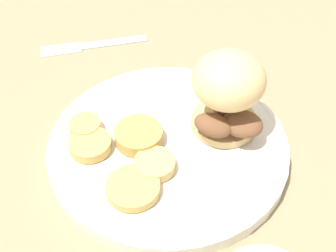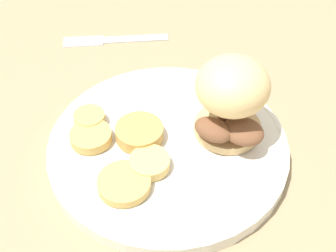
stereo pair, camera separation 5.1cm
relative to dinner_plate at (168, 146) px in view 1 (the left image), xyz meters
name	(u,v)px [view 1 (the left image)]	position (x,y,z in m)	size (l,w,h in m)	color
ground_plane	(168,152)	(0.00, 0.00, -0.01)	(4.00, 4.00, 0.00)	#937F5B
dinner_plate	(168,146)	(0.00, 0.00, 0.00)	(0.27, 0.27, 0.02)	white
sandwich	(228,92)	(-0.04, 0.05, 0.06)	(0.09, 0.09, 0.10)	tan
potato_round_0	(85,127)	(0.02, -0.10, 0.01)	(0.04, 0.04, 0.01)	tan
potato_round_1	(139,135)	(0.01, -0.03, 0.02)	(0.05, 0.05, 0.02)	tan
potato_round_2	(90,145)	(0.04, -0.08, 0.01)	(0.05, 0.05, 0.01)	tan
potato_round_3	(133,188)	(0.08, -0.01, 0.01)	(0.06, 0.06, 0.01)	tan
potato_round_4	(153,164)	(0.04, 0.00, 0.01)	(0.04, 0.04, 0.01)	#DBB766
fork	(92,45)	(-0.16, -0.18, -0.01)	(0.10, 0.14, 0.00)	silver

